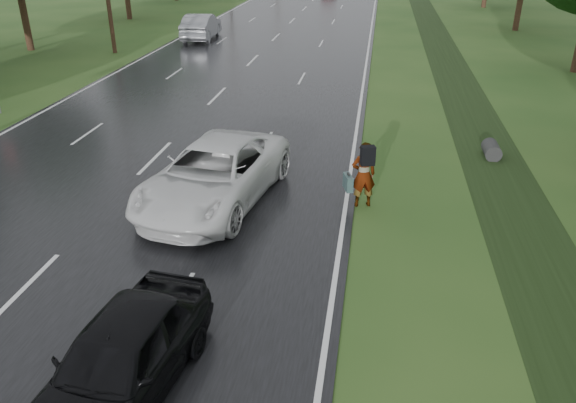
% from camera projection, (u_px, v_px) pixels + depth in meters
% --- Properties ---
extents(ground, '(220.00, 220.00, 0.00)m').
position_uv_depth(ground, '(22.00, 292.00, 12.31)').
color(ground, '#264719').
rests_on(ground, ground).
extents(road, '(14.00, 180.00, 0.04)m').
position_uv_depth(road, '(300.00, 13.00, 52.22)').
color(road, black).
rests_on(road, ground).
extents(edge_stripe_east, '(0.12, 180.00, 0.01)m').
position_uv_depth(edge_stripe_east, '(373.00, 14.00, 51.27)').
color(edge_stripe_east, silver).
rests_on(edge_stripe_east, road).
extents(edge_stripe_west, '(0.12, 180.00, 0.01)m').
position_uv_depth(edge_stripe_west, '(230.00, 11.00, 53.15)').
color(edge_stripe_west, silver).
rests_on(edge_stripe_west, road).
extents(center_line, '(0.12, 180.00, 0.01)m').
position_uv_depth(center_line, '(300.00, 13.00, 52.21)').
color(center_line, silver).
rests_on(center_line, road).
extents(drainage_ditch, '(2.20, 120.00, 0.56)m').
position_uv_depth(drainage_ditch, '(461.00, 91.00, 27.28)').
color(drainage_ditch, black).
rests_on(drainage_ditch, ground).
extents(pedestrian, '(0.99, 0.76, 1.92)m').
position_uv_depth(pedestrian, '(363.00, 174.00, 15.71)').
color(pedestrian, '#A5998C').
rests_on(pedestrian, ground).
extents(white_pickup, '(3.78, 6.52, 1.71)m').
position_uv_depth(white_pickup, '(214.00, 174.00, 15.93)').
color(white_pickup, silver).
rests_on(white_pickup, road).
extents(dark_sedan, '(2.28, 4.58, 1.50)m').
position_uv_depth(dark_sedan, '(121.00, 359.00, 9.27)').
color(dark_sedan, black).
rests_on(dark_sedan, road).
extents(silver_sedan, '(2.18, 5.40, 1.74)m').
position_uv_depth(silver_sedan, '(201.00, 26.00, 39.52)').
color(silver_sedan, gray).
rests_on(silver_sedan, road).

